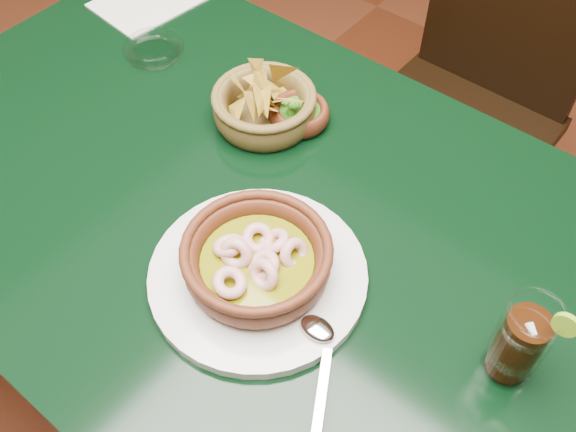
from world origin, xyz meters
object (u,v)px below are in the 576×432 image
Objects in this scene: dining_chair at (468,102)px; shrimp_plate at (258,264)px; cola_drink at (520,342)px; dining_table at (230,227)px; chip_basket at (264,106)px.

shrimp_plate is at bearing -86.16° from dining_chair.
shrimp_plate is 2.33× the size of cola_drink.
dining_table is at bearing -97.55° from dining_chair.
cola_drink is (0.47, -0.00, 0.16)m from dining_table.
dining_chair is 2.48× the size of shrimp_plate.
cola_drink reaches higher than shrimp_plate.
dining_table is 0.50m from cola_drink.
shrimp_plate is (0.15, -0.09, 0.13)m from dining_table.
chip_basket is at bearing -104.56° from dining_chair.
cola_drink is (0.32, 0.09, 0.03)m from shrimp_plate.
cola_drink is (0.52, -0.15, 0.03)m from chip_basket.
shrimp_plate is at bearing -163.92° from cola_drink.
dining_chair is at bearing 75.44° from chip_basket.
dining_chair reaches higher than shrimp_plate.
chip_basket is (-0.20, 0.25, -0.00)m from shrimp_plate.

